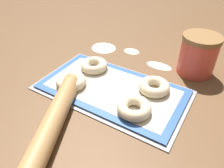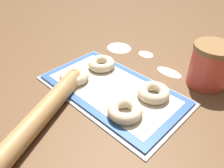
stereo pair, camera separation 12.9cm
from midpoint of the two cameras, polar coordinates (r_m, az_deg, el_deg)
The scene contains 12 objects.
ground_plane at distance 0.72m, azimuth 3.47°, elevation -2.34°, with size 2.80×2.80×0.00m, color brown.
baking_tray at distance 0.73m, azimuth 5.03°, elevation -1.81°, with size 0.50×0.28×0.01m.
baking_mat at distance 0.72m, azimuth 5.06°, elevation -1.48°, with size 0.47×0.26×0.00m.
bagel_front_left at distance 0.75m, azimuth -5.10°, elevation 1.73°, with size 0.10×0.10×0.03m.
bagel_front_right at distance 0.62m, azimuth 9.35°, elevation -7.30°, with size 0.10×0.10×0.03m.
bagel_back_left at distance 0.82m, azimuth 1.73°, elevation 5.07°, with size 0.10×0.10×0.03m.
bagel_back_right at distance 0.70m, azimuth 16.01°, elevation -2.51°, with size 0.10×0.10×0.03m.
flour_canister at distance 0.82m, azimuth 28.52°, elevation 4.05°, with size 0.13×0.13×0.15m.
rolling_pin at distance 0.62m, azimuth -12.19°, elevation -7.97°, with size 0.22×0.44×0.06m.
flour_patch_near at distance 0.86m, azimuth 18.91°, elevation 2.74°, with size 0.10×0.05×0.00m.
flour_patch_far at distance 0.99m, azimuth 5.62°, elevation 9.27°, with size 0.11×0.10×0.00m.
flour_patch_side at distance 0.96m, azimuth 12.70°, elevation 7.45°, with size 0.07×0.05×0.00m.
Camera 2 is at (0.41, -0.39, 0.46)m, focal length 35.00 mm.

